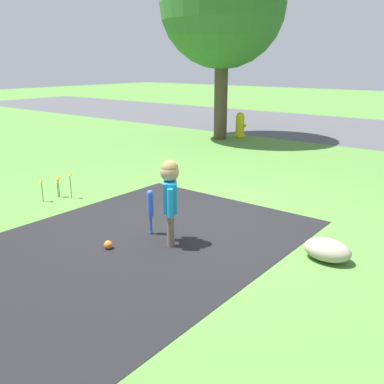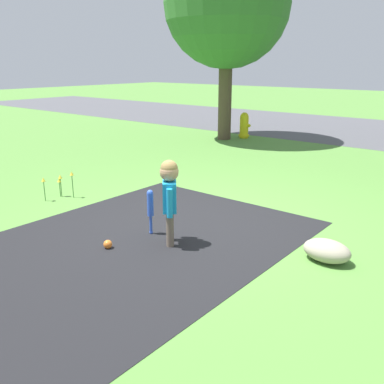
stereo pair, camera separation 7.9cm
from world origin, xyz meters
name	(u,v)px [view 1 (the left image)]	position (x,y,z in m)	size (l,w,h in m)	color
ground_plane	(204,221)	(0.00, 0.00, 0.00)	(60.00, 60.00, 0.00)	#518438
driveway_strip	(24,292)	(-0.19, -2.50, 0.00)	(3.07, 7.00, 0.01)	black
child	(170,190)	(0.14, -0.83, 0.64)	(0.29, 0.32, 0.99)	#6B5B4C
baseball_bat	(150,206)	(-0.24, -0.76, 0.36)	(0.08, 0.08, 0.56)	blue
sports_ball	(108,245)	(-0.31, -1.38, 0.05)	(0.10, 0.10, 0.10)	orange
fire_hydrant	(240,125)	(-3.14, 5.88, 0.35)	(0.34, 0.30, 0.71)	yellow
tree_far_lawn	(223,4)	(-3.46, 5.39, 3.42)	(3.21, 3.21, 5.05)	#4C3D2D
flower_bed	(57,180)	(-2.36, -0.60, 0.30)	(0.26, 0.43, 0.42)	#38702D
edging_rock	(327,250)	(1.73, -0.13, 0.12)	(0.51, 0.35, 0.23)	#9E937F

